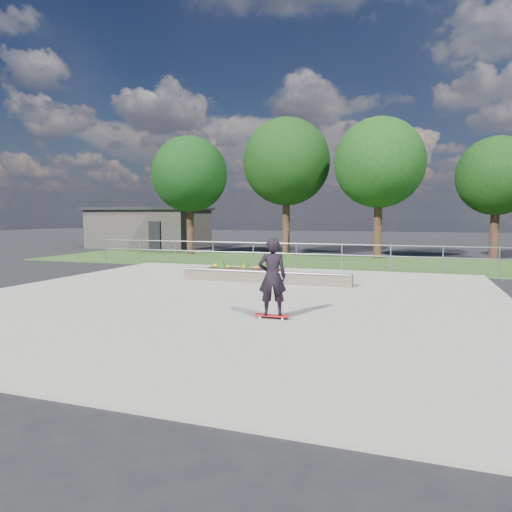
% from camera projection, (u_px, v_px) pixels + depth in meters
% --- Properties ---
extents(ground, '(120.00, 120.00, 0.00)m').
position_uv_depth(ground, '(232.00, 298.00, 13.04)').
color(ground, black).
rests_on(ground, ground).
extents(grass_verge, '(30.00, 8.00, 0.02)m').
position_uv_depth(grass_verge, '(312.00, 262.00, 23.40)').
color(grass_verge, '#2A471C').
rests_on(grass_verge, ground).
extents(concrete_slab, '(15.00, 15.00, 0.06)m').
position_uv_depth(concrete_slab, '(232.00, 297.00, 13.04)').
color(concrete_slab, gray).
rests_on(concrete_slab, ground).
extents(fence, '(20.06, 0.06, 1.20)m').
position_uv_depth(fence, '(296.00, 252.00, 20.04)').
color(fence, '#989BA0').
rests_on(fence, ground).
extents(building, '(8.40, 5.40, 3.00)m').
position_uv_depth(building, '(150.00, 227.00, 34.40)').
color(building, '#32302D').
rests_on(building, ground).
extents(tree_far_left, '(4.55, 4.55, 7.15)m').
position_uv_depth(tree_far_left, '(190.00, 174.00, 27.46)').
color(tree_far_left, black).
rests_on(tree_far_left, ground).
extents(tree_mid_left, '(5.25, 5.25, 8.25)m').
position_uv_depth(tree_mid_left, '(287.00, 162.00, 27.49)').
color(tree_mid_left, '#342014').
rests_on(tree_mid_left, ground).
extents(tree_mid_right, '(4.90, 4.90, 7.70)m').
position_uv_depth(tree_mid_right, '(379.00, 163.00, 24.80)').
color(tree_mid_right, '#331F14').
rests_on(tree_mid_right, ground).
extents(tree_far_right, '(4.20, 4.20, 6.60)m').
position_uv_depth(tree_far_right, '(497.00, 176.00, 24.33)').
color(tree_far_right, '#331D14').
rests_on(tree_far_right, ground).
extents(grind_ledge, '(6.00, 0.44, 0.43)m').
position_uv_depth(grind_ledge, '(264.00, 277.00, 15.68)').
color(grind_ledge, brown).
rests_on(grind_ledge, concrete_slab).
extents(planter_bed, '(3.00, 1.20, 0.61)m').
position_uv_depth(planter_bed, '(243.00, 270.00, 17.71)').
color(planter_bed, black).
rests_on(planter_bed, concrete_slab).
extents(skateboarder, '(0.80, 0.61, 1.81)m').
position_uv_depth(skateboarder, '(272.00, 277.00, 10.11)').
color(skateboarder, white).
rests_on(skateboarder, concrete_slab).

